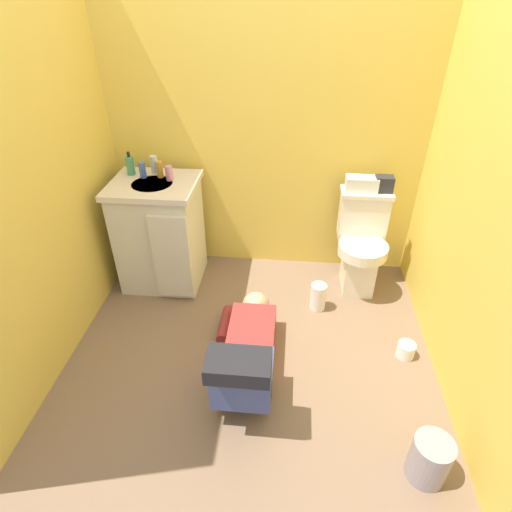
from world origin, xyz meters
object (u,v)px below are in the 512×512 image
at_px(toilet, 361,244).
at_px(bottle_amber, 160,169).
at_px(bottle_clear, 154,165).
at_px(toilet_paper_roll, 406,350).
at_px(bottle_blue, 142,170).
at_px(trash_can, 429,459).
at_px(faucet, 158,168).
at_px(person_plumber, 247,352).
at_px(toiletry_bag, 384,184).
at_px(vanity_cabinet, 161,233).
at_px(soap_dispenser, 130,165).
at_px(bottle_pink, 169,173).
at_px(tissue_box, 362,184).
at_px(paper_towel_roll, 318,297).

distance_m(toilet, bottle_amber, 1.54).
xyz_separation_m(bottle_clear, toilet_paper_roll, (1.75, -0.82, -0.83)).
relative_size(bottle_blue, trash_can, 0.45).
distance_m(faucet, trash_can, 2.40).
height_order(person_plumber, toiletry_bag, toiletry_bag).
bearing_deg(vanity_cabinet, soap_dispenser, 146.90).
bearing_deg(bottle_pink, tissue_box, 4.58).
xyz_separation_m(person_plumber, toilet_paper_roll, (0.98, 0.23, -0.13)).
relative_size(vanity_cabinet, bottle_pink, 8.06).
xyz_separation_m(vanity_cabinet, bottle_blue, (-0.09, 0.08, 0.46)).
relative_size(toilet, toilet_paper_roll, 6.82).
bearing_deg(bottle_amber, soap_dispenser, 172.68).
height_order(toilet, bottle_amber, bottle_amber).
height_order(faucet, tissue_box, faucet).
distance_m(bottle_blue, bottle_clear, 0.10).
bearing_deg(faucet, bottle_amber, -57.87).
height_order(toilet, vanity_cabinet, vanity_cabinet).
distance_m(toiletry_bag, bottle_pink, 1.49).
xyz_separation_m(bottle_blue, toilet_paper_roll, (1.81, -0.74, -0.83)).
relative_size(bottle_clear, bottle_pink, 1.27).
relative_size(person_plumber, bottle_pink, 10.47).
relative_size(vanity_cabinet, person_plumber, 0.77).
height_order(bottle_blue, bottle_clear, bottle_clear).
bearing_deg(soap_dispenser, tissue_box, 1.31).
relative_size(bottle_pink, toilet_paper_roll, 0.92).
relative_size(tissue_box, soap_dispenser, 1.33).
distance_m(soap_dispenser, trash_can, 2.53).
xyz_separation_m(toiletry_bag, bottle_clear, (-1.62, -0.00, 0.08)).
height_order(bottle_clear, bottle_pink, bottle_clear).
relative_size(vanity_cabinet, toiletry_bag, 6.61).
xyz_separation_m(bottle_amber, paper_towel_roll, (1.15, -0.34, -0.78)).
distance_m(toilet, paper_towel_roll, 0.51).
bearing_deg(toilet_paper_roll, person_plumber, -166.88).
height_order(vanity_cabinet, soap_dispenser, soap_dispenser).
bearing_deg(bottle_clear, bottle_amber, -48.00).
height_order(tissue_box, bottle_amber, bottle_amber).
bearing_deg(soap_dispenser, vanity_cabinet, -33.10).
relative_size(faucet, toilet_paper_roll, 0.91).
distance_m(bottle_amber, paper_towel_roll, 1.43).
relative_size(vanity_cabinet, soap_dispenser, 4.94).
bearing_deg(toilet, faucet, 177.17).
bearing_deg(trash_can, faucet, 136.76).
bearing_deg(bottle_pink, faucet, 140.49).
height_order(toilet, person_plumber, toilet).
relative_size(person_plumber, bottle_blue, 9.55).
height_order(tissue_box, toilet_paper_roll, tissue_box).
height_order(faucet, bottle_clear, bottle_clear).
bearing_deg(toilet, tissue_box, 116.43).
xyz_separation_m(person_plumber, bottle_pink, (-0.64, 0.94, 0.69)).
bearing_deg(trash_can, tissue_box, 98.07).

